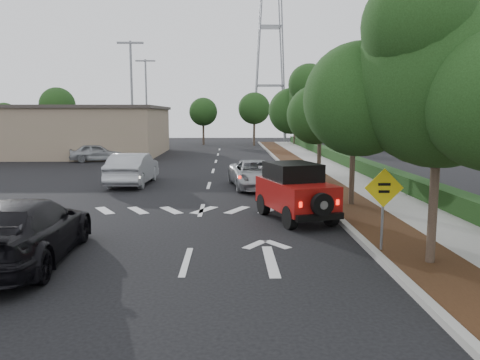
{
  "coord_description": "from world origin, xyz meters",
  "views": [
    {
      "loc": [
        1.04,
        -10.71,
        3.45
      ],
      "look_at": [
        1.34,
        3.0,
        1.53
      ],
      "focal_mm": 35.0,
      "sensor_mm": 36.0,
      "label": 1
    }
  ],
  "objects_px": {
    "silver_suv_ahead": "(255,174)",
    "speed_hump_sign": "(383,198)",
    "red_jeep": "(293,191)",
    "black_suv_oncoming": "(23,231)"
  },
  "relations": [
    {
      "from": "speed_hump_sign",
      "to": "black_suv_oncoming",
      "type": "bearing_deg",
      "value": -176.97
    },
    {
      "from": "red_jeep",
      "to": "speed_hump_sign",
      "type": "xyz_separation_m",
      "value": [
        1.65,
        -4.09,
        0.47
      ]
    },
    {
      "from": "red_jeep",
      "to": "speed_hump_sign",
      "type": "bearing_deg",
      "value": -84.85
    },
    {
      "from": "silver_suv_ahead",
      "to": "speed_hump_sign",
      "type": "distance_m",
      "value": 11.12
    },
    {
      "from": "red_jeep",
      "to": "silver_suv_ahead",
      "type": "bearing_deg",
      "value": 80.84
    },
    {
      "from": "speed_hump_sign",
      "to": "red_jeep",
      "type": "bearing_deg",
      "value": 112.0
    },
    {
      "from": "silver_suv_ahead",
      "to": "black_suv_oncoming",
      "type": "relative_size",
      "value": 0.88
    },
    {
      "from": "red_jeep",
      "to": "black_suv_oncoming",
      "type": "xyz_separation_m",
      "value": [
        -6.95,
        -4.54,
        -0.18
      ]
    },
    {
      "from": "speed_hump_sign",
      "to": "silver_suv_ahead",
      "type": "bearing_deg",
      "value": 103.32
    },
    {
      "from": "red_jeep",
      "to": "silver_suv_ahead",
      "type": "xyz_separation_m",
      "value": [
        -0.9,
        6.71,
        -0.3
      ]
    }
  ]
}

